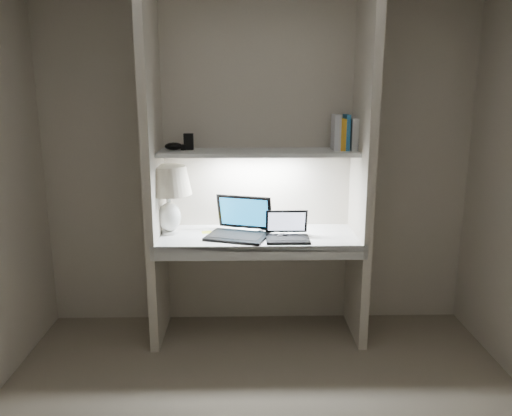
{
  "coord_description": "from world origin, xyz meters",
  "views": [
    {
      "loc": [
        -0.09,
        -2.22,
        1.79
      ],
      "look_at": [
        -0.02,
        1.05,
        1.01
      ],
      "focal_mm": 35.0,
      "sensor_mm": 36.0,
      "label": 1
    }
  ],
  "objects_px": {
    "table_lamp": "(168,188)",
    "laptop_netbook": "(287,233)",
    "speaker": "(242,217)",
    "book_row": "(349,133)",
    "laptop_main": "(240,227)"
  },
  "relations": [
    {
      "from": "table_lamp",
      "to": "laptop_main",
      "type": "height_order",
      "value": "table_lamp"
    },
    {
      "from": "speaker",
      "to": "book_row",
      "type": "distance_m",
      "value": 1.0
    },
    {
      "from": "book_row",
      "to": "laptop_main",
      "type": "bearing_deg",
      "value": -170.34
    },
    {
      "from": "table_lamp",
      "to": "laptop_netbook",
      "type": "distance_m",
      "value": 0.9
    },
    {
      "from": "table_lamp",
      "to": "speaker",
      "type": "relative_size",
      "value": 3.45
    },
    {
      "from": "table_lamp",
      "to": "speaker",
      "type": "height_order",
      "value": "table_lamp"
    },
    {
      "from": "table_lamp",
      "to": "speaker",
      "type": "xyz_separation_m",
      "value": [
        0.52,
        0.18,
        -0.26
      ]
    },
    {
      "from": "speaker",
      "to": "book_row",
      "type": "xyz_separation_m",
      "value": [
        0.76,
        -0.11,
        0.64
      ]
    },
    {
      "from": "speaker",
      "to": "book_row",
      "type": "height_order",
      "value": "book_row"
    },
    {
      "from": "laptop_main",
      "to": "speaker",
      "type": "xyz_separation_m",
      "value": [
        0.02,
        0.24,
        0.01
      ]
    },
    {
      "from": "laptop_netbook",
      "to": "laptop_main",
      "type": "bearing_deg",
      "value": 165.44
    },
    {
      "from": "table_lamp",
      "to": "book_row",
      "type": "distance_m",
      "value": 1.34
    },
    {
      "from": "table_lamp",
      "to": "laptop_main",
      "type": "bearing_deg",
      "value": -6.31
    },
    {
      "from": "laptop_main",
      "to": "laptop_netbook",
      "type": "bearing_deg",
      "value": 3.27
    },
    {
      "from": "laptop_netbook",
      "to": "book_row",
      "type": "distance_m",
      "value": 0.84
    }
  ]
}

